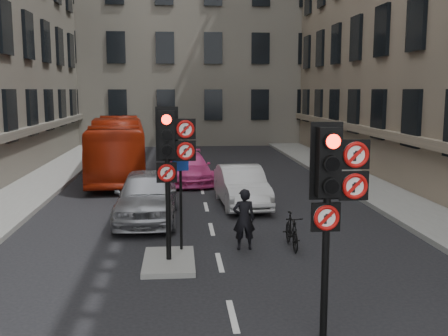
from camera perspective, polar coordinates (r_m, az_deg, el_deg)
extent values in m
cube|color=gray|center=(20.37, -22.83, -3.47)|extent=(3.00, 50.00, 0.16)
cube|color=gray|center=(21.02, 17.91, -2.86)|extent=(3.00, 50.00, 0.16)
cube|color=gray|center=(12.62, -6.01, -10.08)|extent=(1.20, 2.00, 0.12)
cube|color=gray|center=(45.36, -3.93, 16.00)|extent=(30.00, 14.00, 20.00)
cylinder|color=black|center=(8.79, 10.94, -10.75)|extent=(0.12, 0.12, 2.40)
cube|color=black|center=(8.38, 11.28, 0.63)|extent=(0.36, 0.28, 1.10)
cube|color=black|center=(8.50, 11.03, 0.75)|extent=(0.52, 0.03, 1.25)
cylinder|color=#FF1407|center=(8.11, 11.83, 2.85)|extent=(0.22, 0.01, 0.22)
cylinder|color=black|center=(8.15, 11.76, 0.40)|extent=(0.22, 0.01, 0.22)
cylinder|color=black|center=(8.20, 11.68, -2.02)|extent=(0.22, 0.01, 0.22)
cube|color=black|center=(8.47, 14.07, 1.45)|extent=(0.47, 0.05, 0.47)
cylinder|color=white|center=(8.43, 14.16, 1.41)|extent=(0.41, 0.02, 0.41)
torus|color=#BF0C0A|center=(8.42, 14.19, 1.40)|extent=(0.41, 0.06, 0.41)
cube|color=#BF0C0A|center=(8.42, 14.20, 1.39)|extent=(0.25, 0.01, 0.25)
cube|color=black|center=(8.55, 13.95, -1.88)|extent=(0.47, 0.05, 0.47)
cylinder|color=white|center=(8.51, 14.03, -1.93)|extent=(0.41, 0.02, 0.41)
torus|color=#BF0C0A|center=(8.49, 14.07, -1.95)|extent=(0.41, 0.06, 0.41)
cube|color=#BF0C0A|center=(8.49, 14.08, -1.96)|extent=(0.25, 0.01, 0.25)
cube|color=black|center=(8.52, 11.01, -5.26)|extent=(0.47, 0.05, 0.47)
cylinder|color=white|center=(8.48, 11.09, -5.32)|extent=(0.41, 0.02, 0.41)
torus|color=#BF0C0A|center=(8.47, 11.12, -5.35)|extent=(0.41, 0.06, 0.41)
cube|color=#BF0C0A|center=(8.46, 11.12, -5.36)|extent=(0.25, 0.01, 0.25)
cylinder|color=black|center=(12.28, -6.10, -4.50)|extent=(0.12, 0.12, 2.40)
cube|color=black|center=(12.01, -6.23, 3.67)|extent=(0.36, 0.28, 1.10)
cube|color=black|center=(12.14, -6.22, 3.72)|extent=(0.52, 0.03, 1.25)
cylinder|color=#FF1407|center=(11.74, -6.28, 5.27)|extent=(0.22, 0.02, 0.22)
cylinder|color=black|center=(11.77, -6.25, 3.56)|extent=(0.22, 0.02, 0.22)
cylinder|color=black|center=(11.80, -6.23, 1.87)|extent=(0.22, 0.02, 0.22)
cube|color=black|center=(11.98, -4.23, 4.26)|extent=(0.47, 0.05, 0.47)
cylinder|color=white|center=(11.94, -4.23, 4.24)|extent=(0.41, 0.02, 0.41)
torus|color=#BF0C0A|center=(11.92, -4.22, 4.24)|extent=(0.41, 0.06, 0.41)
cube|color=#BF0C0A|center=(11.92, -4.22, 4.23)|extent=(0.25, 0.02, 0.25)
cube|color=black|center=(12.03, -4.20, 1.88)|extent=(0.47, 0.05, 0.47)
cylinder|color=white|center=(11.99, -4.20, 1.86)|extent=(0.41, 0.02, 0.41)
torus|color=#BF0C0A|center=(11.97, -4.20, 1.85)|extent=(0.41, 0.06, 0.41)
cube|color=#BF0C0A|center=(11.97, -4.20, 1.85)|extent=(0.25, 0.02, 0.25)
cube|color=black|center=(12.10, -6.26, -0.50)|extent=(0.47, 0.05, 0.47)
cylinder|color=white|center=(12.06, -6.26, -0.53)|extent=(0.41, 0.02, 0.41)
torus|color=#BF0C0A|center=(12.04, -6.27, -0.54)|extent=(0.41, 0.06, 0.41)
cube|color=#BF0C0A|center=(12.04, -6.27, -0.55)|extent=(0.25, 0.02, 0.25)
imported|color=#999AA0|center=(16.62, -8.40, -2.97)|extent=(1.92, 4.66, 1.58)
imported|color=silver|center=(18.57, 1.91, -1.97)|extent=(1.71, 4.30, 1.39)
imported|color=#E84499|center=(23.25, -3.85, 0.02)|extent=(2.18, 4.61, 1.30)
imported|color=maroon|center=(25.08, -11.53, 2.20)|extent=(3.19, 10.14, 2.78)
imported|color=black|center=(13.77, 7.38, -6.79)|extent=(0.46, 1.53, 0.92)
imported|color=black|center=(13.48, 2.19, -5.59)|extent=(0.58, 0.38, 1.59)
cylinder|color=black|center=(13.02, -4.71, -4.02)|extent=(0.07, 0.07, 2.27)
cube|color=#0D3196|center=(12.79, -4.77, 0.41)|extent=(0.40, 0.12, 0.32)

